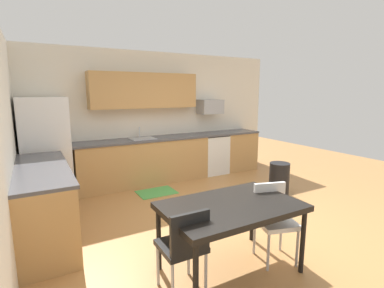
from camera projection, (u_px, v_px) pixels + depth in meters
The scene contains 18 objects.
ground_plane at pixel (225, 222), 4.21m from camera, with size 12.00×12.00×0.00m, color #B77F47.
wall_back at pixel (155, 116), 6.24m from camera, with size 5.80×0.10×2.70m, color silver.
cabinet_run_back at pixel (145, 162), 5.92m from camera, with size 2.71×0.60×0.90m, color tan.
cabinet_run_back_right at pixel (237, 151), 7.06m from camera, with size 0.84×0.60×0.90m, color tan.
cabinet_run_left at pixel (44, 204), 3.71m from camera, with size 0.60×2.00×0.90m, color tan.
countertop_back at pixel (162, 138), 6.02m from camera, with size 4.80×0.64×0.04m, color #4C4C51.
countertop_left at pixel (41, 169), 3.63m from camera, with size 0.64×2.00×0.04m, color #4C4C51.
upper_cabinets_back at pixel (145, 91), 5.81m from camera, with size 2.20×0.34×0.70m, color tan.
refrigerator at pixel (46, 150), 4.91m from camera, with size 0.76×0.70×1.79m, color white.
oven_range at pixel (212, 154), 6.71m from camera, with size 0.60×0.60×0.91m.
microwave at pixel (210, 107), 6.60m from camera, with size 0.54×0.36×0.32m, color #9EA0A5.
sink_basin at pixel (143, 142), 5.83m from camera, with size 0.48×0.40×0.14m, color #A5A8AD.
sink_faucet at pixel (139, 133), 5.95m from camera, with size 0.02×0.02×0.24m, color #B2B5BA.
dining_table at pixel (231, 210), 2.94m from camera, with size 1.40×0.90×0.75m.
chair_near_table at pixel (273, 215), 3.24m from camera, with size 0.50×0.50×0.85m.
chair_far_side at pixel (184, 244), 2.63m from camera, with size 0.40×0.40×0.85m.
trash_bin at pixel (279, 179), 5.27m from camera, with size 0.36×0.36×0.60m, color black.
floor_mat at pixel (157, 192), 5.43m from camera, with size 0.70×0.50×0.01m, color #4CA54C.
Camera 1 is at (-2.35, -3.20, 1.87)m, focal length 26.92 mm.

